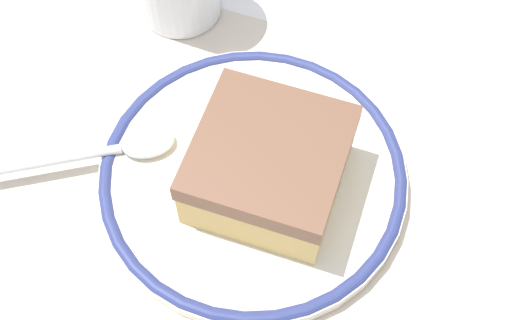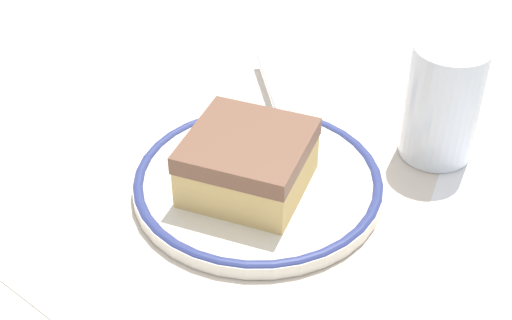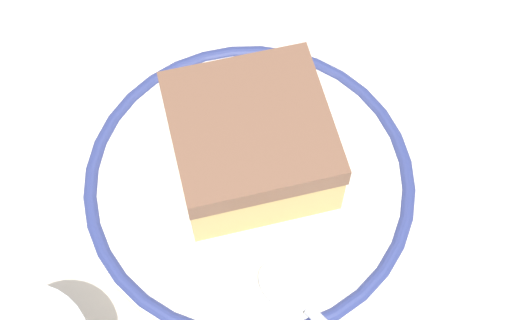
{
  "view_description": "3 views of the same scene",
  "coord_description": "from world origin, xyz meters",
  "views": [
    {
      "loc": [
        0.15,
        0.13,
        0.41
      ],
      "look_at": [
        -0.02,
        0.0,
        0.03
      ],
      "focal_mm": 49.11,
      "sensor_mm": 36.0,
      "label": 1
    },
    {
      "loc": [
        -0.3,
        0.35,
        0.38
      ],
      "look_at": [
        -0.02,
        0.0,
        0.03
      ],
      "focal_mm": 51.39,
      "sensor_mm": 36.0,
      "label": 2
    },
    {
      "loc": [
        -0.0,
        -0.21,
        0.42
      ],
      "look_at": [
        -0.02,
        0.0,
        0.03
      ],
      "focal_mm": 53.53,
      "sensor_mm": 36.0,
      "label": 3
    }
  ],
  "objects": [
    {
      "name": "placemat",
      "position": [
        0.0,
        0.0,
        0.0
      ],
      "size": [
        0.55,
        0.38,
        0.0
      ],
      "primitive_type": "cube",
      "color": "beige",
      "rests_on": "ground_plane"
    },
    {
      "name": "ground_plane",
      "position": [
        0.0,
        0.0,
        0.0
      ],
      "size": [
        2.4,
        2.4,
        0.0
      ],
      "primitive_type": "plane",
      "color": "#B7B2A8"
    },
    {
      "name": "spoon",
      "position": [
        0.03,
        -0.08,
        0.02
      ],
      "size": [
        0.12,
        0.11,
        0.01
      ],
      "color": "silver",
      "rests_on": "plate"
    },
    {
      "name": "cup",
      "position": [
        -0.11,
        -0.13,
        0.04
      ],
      "size": [
        0.06,
        0.06,
        0.1
      ],
      "color": "silver",
      "rests_on": "placemat"
    },
    {
      "name": "cake_slice",
      "position": [
        -0.02,
        0.01,
        0.04
      ],
      "size": [
        0.11,
        0.11,
        0.05
      ],
      "color": "#DBB76B",
      "rests_on": "plate"
    },
    {
      "name": "plate",
      "position": [
        -0.02,
        0.0,
        0.01
      ],
      "size": [
        0.2,
        0.2,
        0.01
      ],
      "color": "silver",
      "rests_on": "placemat"
    }
  ]
}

